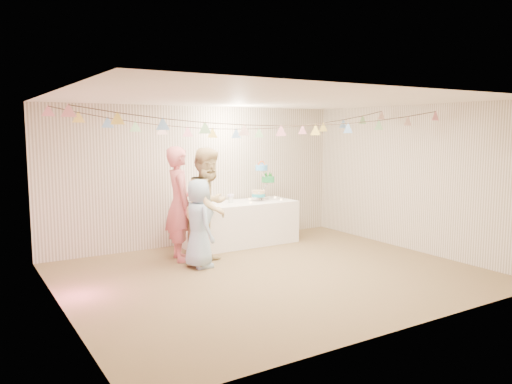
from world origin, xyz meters
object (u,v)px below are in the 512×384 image
person_adult_b (209,206)px  person_adult_a (179,204)px  table (240,223)px  cake_stand (263,185)px  person_child (199,223)px

person_adult_b → person_adult_a: bearing=93.7°
table → person_adult_b: bearing=-140.4°
cake_stand → person_adult_a: (-1.97, -0.52, -0.16)m
person_adult_a → person_child: bearing=-162.6°
table → cake_stand: (0.55, 0.05, 0.70)m
person_adult_a → cake_stand: bearing=-66.4°
person_adult_a → person_child: size_ratio=1.35×
person_adult_a → person_child: (0.08, -0.56, -0.25)m
table → person_adult_b: size_ratio=1.14×
cake_stand → person_adult_b: (-1.64, -0.95, -0.16)m
table → person_adult_a: bearing=-161.7°
person_child → table: bearing=-50.6°
person_adult_a → person_adult_b: 0.55m
cake_stand → person_adult_b: 1.91m
person_adult_a → person_adult_b: person_adult_a is taller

